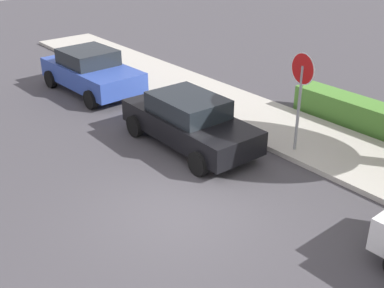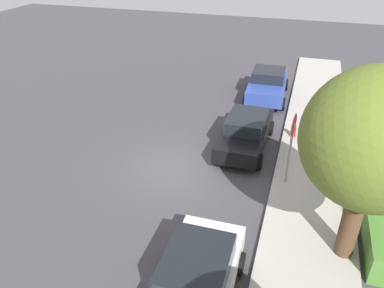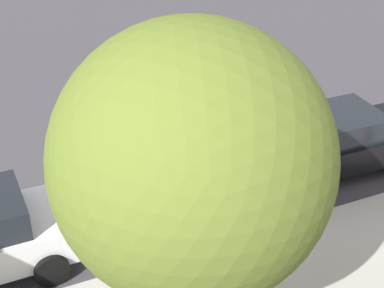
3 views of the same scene
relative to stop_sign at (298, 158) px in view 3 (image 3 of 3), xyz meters
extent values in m
plane|color=#423F44|center=(0.17, -4.11, -1.95)|extent=(60.00, 60.00, 0.00)
cube|color=#B2ADA3|center=(0.17, 0.92, -1.88)|extent=(32.00, 2.74, 0.14)
cylinder|color=gray|center=(0.00, 0.00, -0.71)|extent=(0.08, 0.08, 2.47)
cylinder|color=white|center=(0.00, 0.00, 0.44)|extent=(0.82, 0.14, 0.83)
cylinder|color=red|center=(0.00, 0.00, 0.44)|extent=(0.77, 0.14, 0.78)
cube|color=black|center=(-2.22, -1.90, -1.33)|extent=(4.36, 1.79, 0.64)
cube|color=black|center=(-2.27, -1.89, -0.75)|extent=(2.10, 1.54, 0.52)
cylinder|color=black|center=(-0.73, -1.07, -1.63)|extent=(0.64, 0.23, 0.64)
cylinder|color=black|center=(-0.76, -2.78, -1.63)|extent=(0.64, 0.23, 0.64)
cylinder|color=black|center=(-3.71, -2.72, -1.63)|extent=(0.64, 0.23, 0.64)
cylinder|color=black|center=(4.48, -0.79, -1.63)|extent=(0.64, 0.23, 0.64)
cylinder|color=black|center=(4.50, -2.51, -1.63)|extent=(0.64, 0.23, 0.64)
ellipsoid|color=olive|center=(2.95, 1.90, 1.78)|extent=(3.50, 3.50, 3.53)
camera|label=1|loc=(7.28, -9.59, 4.03)|focal=45.00mm
camera|label=2|loc=(11.55, 0.12, 6.04)|focal=35.00mm
camera|label=3|loc=(5.42, 7.40, 5.58)|focal=55.00mm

